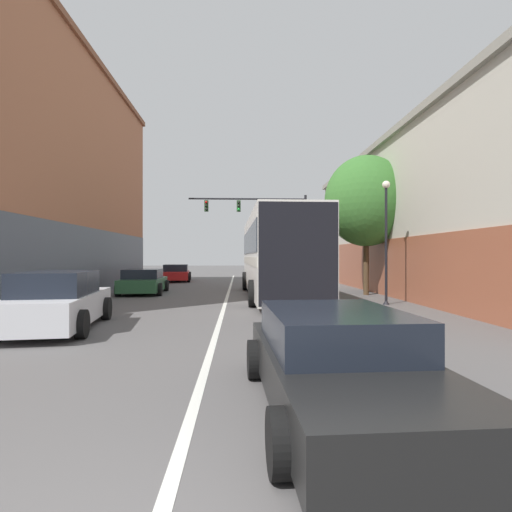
{
  "coord_description": "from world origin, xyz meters",
  "views": [
    {
      "loc": [
        0.56,
        -1.85,
        1.85
      ],
      "look_at": [
        1.25,
        14.68,
        1.87
      ],
      "focal_mm": 28.0,
      "sensor_mm": 36.0,
      "label": 1
    }
  ],
  "objects_px": {
    "bus": "(277,253)",
    "parked_car_left_near": "(59,302)",
    "traffic_signal_gantry": "(266,217)",
    "street_lamp": "(386,236)",
    "parked_car_left_far": "(176,273)",
    "parked_car_left_mid": "(143,282)",
    "street_tree_near": "(366,201)",
    "hatchback_foreground": "(338,362)"
  },
  "relations": [
    {
      "from": "bus",
      "to": "street_lamp",
      "type": "xyz_separation_m",
      "value": [
        3.94,
        -3.12,
        0.62
      ]
    },
    {
      "from": "hatchback_foreground",
      "to": "parked_car_left_near",
      "type": "relative_size",
      "value": 0.96
    },
    {
      "from": "parked_car_left_near",
      "to": "street_lamp",
      "type": "height_order",
      "value": "street_lamp"
    },
    {
      "from": "hatchback_foreground",
      "to": "parked_car_left_far",
      "type": "bearing_deg",
      "value": 10.79
    },
    {
      "from": "bus",
      "to": "parked_car_left_mid",
      "type": "distance_m",
      "value": 6.89
    },
    {
      "from": "parked_car_left_far",
      "to": "traffic_signal_gantry",
      "type": "distance_m",
      "value": 7.91
    },
    {
      "from": "bus",
      "to": "street_tree_near",
      "type": "distance_m",
      "value": 5.12
    },
    {
      "from": "hatchback_foreground",
      "to": "street_tree_near",
      "type": "relative_size",
      "value": 0.66
    },
    {
      "from": "bus",
      "to": "street_tree_near",
      "type": "xyz_separation_m",
      "value": [
        4.4,
        0.75,
        2.49
      ]
    },
    {
      "from": "parked_car_left_near",
      "to": "street_tree_near",
      "type": "xyz_separation_m",
      "value": [
        10.7,
        8.7,
        3.83
      ]
    },
    {
      "from": "bus",
      "to": "hatchback_foreground",
      "type": "relative_size",
      "value": 2.7
    },
    {
      "from": "parked_car_left_near",
      "to": "traffic_signal_gantry",
      "type": "height_order",
      "value": "traffic_signal_gantry"
    },
    {
      "from": "hatchback_foreground",
      "to": "parked_car_left_far",
      "type": "relative_size",
      "value": 0.96
    },
    {
      "from": "parked_car_left_mid",
      "to": "street_lamp",
      "type": "height_order",
      "value": "street_lamp"
    },
    {
      "from": "bus",
      "to": "parked_car_left_mid",
      "type": "relative_size",
      "value": 2.97
    },
    {
      "from": "parked_car_left_near",
      "to": "parked_car_left_far",
      "type": "distance_m",
      "value": 19.66
    },
    {
      "from": "hatchback_foreground",
      "to": "street_lamp",
      "type": "relative_size",
      "value": 0.93
    },
    {
      "from": "parked_car_left_far",
      "to": "traffic_signal_gantry",
      "type": "bearing_deg",
      "value": -107.26
    },
    {
      "from": "parked_car_left_near",
      "to": "traffic_signal_gantry",
      "type": "distance_m",
      "value": 19.83
    },
    {
      "from": "street_tree_near",
      "to": "bus",
      "type": "bearing_deg",
      "value": -170.28
    },
    {
      "from": "bus",
      "to": "street_tree_near",
      "type": "height_order",
      "value": "street_tree_near"
    },
    {
      "from": "parked_car_left_far",
      "to": "street_tree_near",
      "type": "distance_m",
      "value": 15.89
    },
    {
      "from": "bus",
      "to": "parked_car_left_far",
      "type": "bearing_deg",
      "value": 27.52
    },
    {
      "from": "parked_car_left_mid",
      "to": "parked_car_left_far",
      "type": "height_order",
      "value": "parked_car_left_far"
    },
    {
      "from": "hatchback_foreground",
      "to": "street_tree_near",
      "type": "bearing_deg",
      "value": -21.51
    },
    {
      "from": "hatchback_foreground",
      "to": "parked_car_left_mid",
      "type": "relative_size",
      "value": 1.1
    },
    {
      "from": "street_lamp",
      "to": "parked_car_left_far",
      "type": "bearing_deg",
      "value": 124.95
    },
    {
      "from": "traffic_signal_gantry",
      "to": "street_lamp",
      "type": "xyz_separation_m",
      "value": [
        3.73,
        -13.48,
        -2.05
      ]
    },
    {
      "from": "hatchback_foreground",
      "to": "parked_car_left_near",
      "type": "distance_m",
      "value": 7.99
    },
    {
      "from": "bus",
      "to": "parked_car_left_mid",
      "type": "bearing_deg",
      "value": 73.04
    },
    {
      "from": "hatchback_foreground",
      "to": "parked_car_left_near",
      "type": "bearing_deg",
      "value": 43.9
    },
    {
      "from": "hatchback_foreground",
      "to": "parked_car_left_far",
      "type": "xyz_separation_m",
      "value": [
        -5.91,
        25.17,
        0.04
      ]
    },
    {
      "from": "parked_car_left_far",
      "to": "street_tree_near",
      "type": "relative_size",
      "value": 0.69
    },
    {
      "from": "hatchback_foreground",
      "to": "parked_car_left_mid",
      "type": "xyz_separation_m",
      "value": [
        -5.97,
        15.29,
        0.02
      ]
    },
    {
      "from": "parked_car_left_near",
      "to": "parked_car_left_far",
      "type": "bearing_deg",
      "value": -6.93
    },
    {
      "from": "bus",
      "to": "hatchback_foreground",
      "type": "distance_m",
      "value": 13.55
    },
    {
      "from": "parked_car_left_near",
      "to": "parked_car_left_far",
      "type": "xyz_separation_m",
      "value": [
        -0.14,
        19.66,
        -0.09
      ]
    },
    {
      "from": "parked_car_left_mid",
      "to": "street_tree_near",
      "type": "height_order",
      "value": "street_tree_near"
    },
    {
      "from": "hatchback_foreground",
      "to": "traffic_signal_gantry",
      "type": "distance_m",
      "value": 24.18
    },
    {
      "from": "parked_car_left_near",
      "to": "street_lamp",
      "type": "xyz_separation_m",
      "value": [
        10.23,
        4.82,
        1.96
      ]
    },
    {
      "from": "bus",
      "to": "parked_car_left_near",
      "type": "xyz_separation_m",
      "value": [
        -6.29,
        -7.95,
        -1.33
      ]
    },
    {
      "from": "hatchback_foreground",
      "to": "street_lamp",
      "type": "xyz_separation_m",
      "value": [
        4.45,
        10.34,
        2.08
      ]
    }
  ]
}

